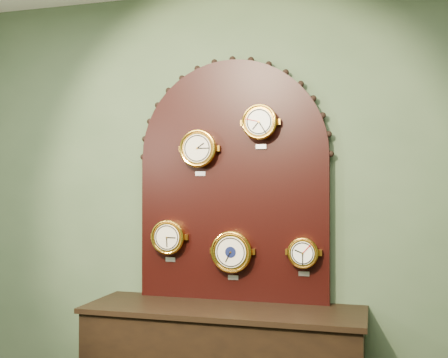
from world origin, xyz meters
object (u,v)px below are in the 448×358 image
(barometer, at_px, (232,252))
(tide_clock, at_px, (303,253))
(roman_clock, at_px, (199,149))
(hygrometer, at_px, (169,237))
(arabic_clock, at_px, (260,122))
(display_board, at_px, (233,172))

(barometer, relative_size, tide_clock, 1.30)
(roman_clock, distance_m, hygrometer, 0.59)
(arabic_clock, distance_m, tide_clock, 0.82)
(roman_clock, relative_size, tide_clock, 1.22)
(hygrometer, bearing_deg, arabic_clock, 0.01)
(roman_clock, xyz_separation_m, hygrometer, (-0.20, 0.00, -0.56))
(roman_clock, xyz_separation_m, barometer, (0.21, -0.00, -0.64))
(roman_clock, bearing_deg, hygrometer, 179.87)
(roman_clock, relative_size, barometer, 0.94)
(display_board, relative_size, hygrometer, 5.65)
(arabic_clock, bearing_deg, hygrometer, -179.99)
(arabic_clock, relative_size, barometer, 0.87)
(hygrometer, distance_m, tide_clock, 0.85)
(display_board, distance_m, barometer, 0.49)
(arabic_clock, distance_m, hygrometer, 0.92)
(hygrometer, bearing_deg, barometer, -0.14)
(hygrometer, relative_size, barometer, 0.88)
(tide_clock, bearing_deg, display_board, 171.72)
(display_board, relative_size, roman_clock, 5.30)
(barometer, bearing_deg, display_board, 101.05)
(roman_clock, distance_m, tide_clock, 0.91)
(hygrometer, bearing_deg, display_board, 9.40)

